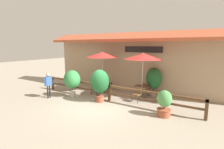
% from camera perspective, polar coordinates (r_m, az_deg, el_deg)
% --- Properties ---
extents(ground_plane, '(60.00, 60.00, 0.00)m').
position_cam_1_polar(ground_plane, '(9.80, -4.26, -10.12)').
color(ground_plane, '#9E937F').
extents(building_facade, '(14.28, 1.49, 4.23)m').
position_cam_1_polar(building_facade, '(12.79, 6.74, 4.45)').
color(building_facade, tan).
rests_on(building_facade, ground).
extents(patio_railing, '(10.40, 0.14, 0.95)m').
position_cam_1_polar(patio_railing, '(10.42, -0.83, -4.89)').
color(patio_railing, brown).
rests_on(patio_railing, ground).
extents(patio_umbrella_near, '(2.29, 2.29, 2.85)m').
position_cam_1_polar(patio_umbrella_near, '(12.25, -3.15, 6.46)').
color(patio_umbrella_near, '#B7B2A8').
rests_on(patio_umbrella_near, ground).
extents(dining_table_near, '(0.96, 0.96, 0.78)m').
position_cam_1_polar(dining_table_near, '(12.52, -3.06, -2.77)').
color(dining_table_near, '#4C3826').
rests_on(dining_table_near, ground).
extents(chair_near_streetside, '(0.48, 0.48, 0.87)m').
position_cam_1_polar(chair_near_streetside, '(11.99, -5.35, -4.00)').
color(chair_near_streetside, brown).
rests_on(chair_near_streetside, ground).
extents(chair_near_wallside, '(0.47, 0.47, 0.87)m').
position_cam_1_polar(chair_near_wallside, '(13.20, -1.38, -2.69)').
color(chair_near_wallside, brown).
rests_on(chair_near_wallside, ground).
extents(patio_umbrella_middle, '(2.29, 2.29, 2.85)m').
position_cam_1_polar(patio_umbrella_middle, '(10.73, 10.07, 5.87)').
color(patio_umbrella_middle, '#B7B2A8').
rests_on(patio_umbrella_middle, ground).
extents(dining_table_middle, '(0.96, 0.96, 0.78)m').
position_cam_1_polar(dining_table_middle, '(11.04, 9.76, -4.60)').
color(dining_table_middle, '#4C3826').
rests_on(dining_table_middle, ground).
extents(chair_middle_streetside, '(0.48, 0.48, 0.87)m').
position_cam_1_polar(chair_middle_streetside, '(10.42, 8.28, -6.16)').
color(chair_middle_streetside, brown).
rests_on(chair_middle_streetside, ground).
extents(chair_middle_wallside, '(0.45, 0.45, 0.87)m').
position_cam_1_polar(chair_middle_wallside, '(11.73, 11.10, -4.45)').
color(chair_middle_wallside, brown).
rests_on(chair_middle_wallside, ground).
extents(potted_plant_entrance_palm, '(1.13, 1.02, 1.91)m').
position_cam_1_polar(potted_plant_entrance_palm, '(10.13, -4.03, -2.55)').
color(potted_plant_entrance_palm, '#9E4C33').
rests_on(potted_plant_entrance_palm, ground).
extents(potted_plant_broad_leaf, '(0.69, 0.64, 1.26)m').
position_cam_1_polar(potted_plant_broad_leaf, '(8.54, 16.68, -8.83)').
color(potted_plant_broad_leaf, '#9E4C33').
rests_on(potted_plant_broad_leaf, ground).
extents(potted_plant_corner_fern, '(1.10, 0.99, 1.73)m').
position_cam_1_polar(potted_plant_corner_fern, '(11.43, -12.93, -1.77)').
color(potted_plant_corner_fern, '#B7AD99').
rests_on(potted_plant_corner_fern, ground).
extents(potted_plant_tall_tropical, '(1.00, 0.90, 1.85)m').
position_cam_1_polar(potted_plant_tall_tropical, '(11.74, 13.45, -1.42)').
color(potted_plant_tall_tropical, '#B7AD99').
rests_on(potted_plant_tall_tropical, ground).
extents(pedestrian, '(0.22, 0.56, 1.60)m').
position_cam_1_polar(pedestrian, '(11.61, -20.10, -2.29)').
color(pedestrian, black).
rests_on(pedestrian, ground).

